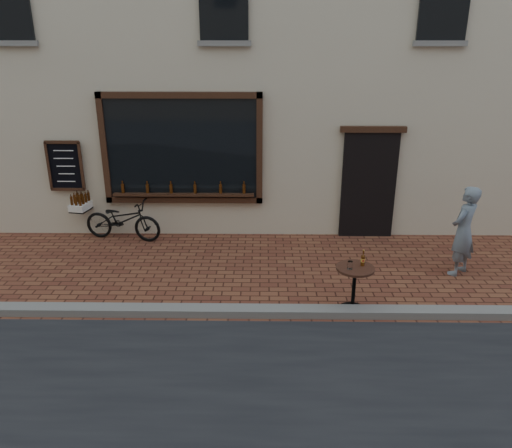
{
  "coord_description": "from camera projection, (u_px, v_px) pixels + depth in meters",
  "views": [
    {
      "loc": [
        -0.27,
        -6.42,
        3.98
      ],
      "look_at": [
        -0.38,
        1.2,
        1.1
      ],
      "focal_mm": 35.0,
      "sensor_mm": 36.0,
      "label": 1
    }
  ],
  "objects": [
    {
      "name": "bistro_table",
      "position": [
        355.0,
        280.0,
        7.53
      ],
      "size": [
        0.58,
        0.58,
        0.99
      ],
      "color": "black",
      "rests_on": "ground"
    },
    {
      "name": "cargo_bicycle",
      "position": [
        121.0,
        219.0,
        10.27
      ],
      "size": [
        1.95,
        0.87,
        0.92
      ],
      "rotation": [
        0.0,
        0.0,
        1.38
      ],
      "color": "black",
      "rests_on": "ground"
    },
    {
      "name": "ground",
      "position": [
        280.0,
        322.0,
        7.41
      ],
      "size": [
        90.0,
        90.0,
        0.0
      ],
      "primitive_type": "plane",
      "color": "#5E2C1E",
      "rests_on": "ground"
    },
    {
      "name": "pedestrian",
      "position": [
        463.0,
        231.0,
        8.65
      ],
      "size": [
        0.69,
        0.68,
        1.61
      ],
      "primitive_type": "imported",
      "rotation": [
        0.0,
        0.0,
        3.89
      ],
      "color": "slate",
      "rests_on": "ground"
    },
    {
      "name": "kerb",
      "position": [
        280.0,
        311.0,
        7.57
      ],
      "size": [
        90.0,
        0.25,
        0.12
      ],
      "primitive_type": "cube",
      "color": "slate",
      "rests_on": "ground"
    }
  ]
}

